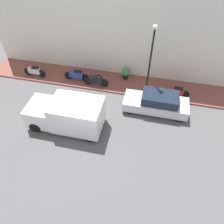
{
  "coord_description": "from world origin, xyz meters",
  "views": [
    {
      "loc": [
        -8.24,
        -3.52,
        10.89
      ],
      "look_at": [
        1.34,
        -1.37,
        0.6
      ],
      "focal_mm": 35.0,
      "sensor_mm": 36.0,
      "label": 1
    }
  ],
  "objects_px": {
    "motorcycle_red": "(176,92)",
    "streetlamp": "(151,55)",
    "motorcycle_black": "(96,80)",
    "scooter_silver": "(35,71)",
    "parked_car": "(157,103)",
    "delivery_van": "(66,114)",
    "potted_plant": "(126,73)",
    "motorcycle_blue": "(77,75)"
  },
  "relations": [
    {
      "from": "motorcycle_red",
      "to": "streetlamp",
      "type": "height_order",
      "value": "streetlamp"
    },
    {
      "from": "motorcycle_black",
      "to": "scooter_silver",
      "type": "xyz_separation_m",
      "value": [
        0.09,
        5.12,
        -0.02
      ]
    },
    {
      "from": "parked_car",
      "to": "delivery_van",
      "type": "height_order",
      "value": "delivery_van"
    },
    {
      "from": "parked_car",
      "to": "delivery_van",
      "type": "distance_m",
      "value": 6.01
    },
    {
      "from": "motorcycle_red",
      "to": "potted_plant",
      "type": "distance_m",
      "value": 4.13
    },
    {
      "from": "delivery_van",
      "to": "potted_plant",
      "type": "relative_size",
      "value": 5.14
    },
    {
      "from": "motorcycle_black",
      "to": "potted_plant",
      "type": "distance_m",
      "value": 2.45
    },
    {
      "from": "motorcycle_black",
      "to": "motorcycle_blue",
      "type": "bearing_deg",
      "value": 79.1
    },
    {
      "from": "motorcycle_red",
      "to": "scooter_silver",
      "type": "distance_m",
      "value": 11.06
    },
    {
      "from": "delivery_van",
      "to": "parked_car",
      "type": "bearing_deg",
      "value": -64.0
    },
    {
      "from": "delivery_van",
      "to": "motorcycle_red",
      "type": "xyz_separation_m",
      "value": [
        4.25,
        -6.66,
        -0.51
      ]
    },
    {
      "from": "motorcycle_red",
      "to": "motorcycle_black",
      "type": "bearing_deg",
      "value": 90.52
    },
    {
      "from": "motorcycle_black",
      "to": "streetlamp",
      "type": "height_order",
      "value": "streetlamp"
    },
    {
      "from": "streetlamp",
      "to": "scooter_silver",
      "type": "bearing_deg",
      "value": 88.9
    },
    {
      "from": "motorcycle_blue",
      "to": "potted_plant",
      "type": "distance_m",
      "value": 3.85
    },
    {
      "from": "motorcycle_black",
      "to": "streetlamp",
      "type": "relative_size",
      "value": 0.37
    },
    {
      "from": "parked_car",
      "to": "delivery_van",
      "type": "relative_size",
      "value": 0.92
    },
    {
      "from": "parked_car",
      "to": "motorcycle_blue",
      "type": "height_order",
      "value": "parked_car"
    },
    {
      "from": "motorcycle_red",
      "to": "scooter_silver",
      "type": "relative_size",
      "value": 1.09
    },
    {
      "from": "delivery_van",
      "to": "potted_plant",
      "type": "xyz_separation_m",
      "value": [
        5.56,
        -2.75,
        -0.44
      ]
    },
    {
      "from": "motorcycle_black",
      "to": "streetlamp",
      "type": "bearing_deg",
      "value": -91.22
    },
    {
      "from": "scooter_silver",
      "to": "delivery_van",
      "type": "bearing_deg",
      "value": -134.26
    },
    {
      "from": "parked_car",
      "to": "scooter_silver",
      "type": "bearing_deg",
      "value": 80.41
    },
    {
      "from": "delivery_van",
      "to": "streetlamp",
      "type": "distance_m",
      "value": 6.52
    },
    {
      "from": "motorcycle_blue",
      "to": "streetlamp",
      "type": "xyz_separation_m",
      "value": [
        -0.4,
        -5.48,
        2.73
      ]
    },
    {
      "from": "motorcycle_red",
      "to": "potted_plant",
      "type": "bearing_deg",
      "value": 71.5
    },
    {
      "from": "motorcycle_black",
      "to": "potted_plant",
      "type": "relative_size",
      "value": 2.13
    },
    {
      "from": "parked_car",
      "to": "potted_plant",
      "type": "bearing_deg",
      "value": 42.05
    },
    {
      "from": "parked_car",
      "to": "motorcycle_blue",
      "type": "distance_m",
      "value": 6.62
    },
    {
      "from": "streetlamp",
      "to": "potted_plant",
      "type": "height_order",
      "value": "streetlamp"
    },
    {
      "from": "parked_car",
      "to": "motorcycle_black",
      "type": "bearing_deg",
      "value": 71.48
    },
    {
      "from": "delivery_van",
      "to": "streetlamp",
      "type": "relative_size",
      "value": 0.9
    },
    {
      "from": "parked_car",
      "to": "streetlamp",
      "type": "bearing_deg",
      "value": 30.41
    },
    {
      "from": "motorcycle_black",
      "to": "delivery_van",
      "type": "bearing_deg",
      "value": 170.27
    },
    {
      "from": "motorcycle_blue",
      "to": "streetlamp",
      "type": "height_order",
      "value": "streetlamp"
    },
    {
      "from": "streetlamp",
      "to": "parked_car",
      "type": "bearing_deg",
      "value": -149.59
    },
    {
      "from": "parked_car",
      "to": "potted_plant",
      "type": "distance_m",
      "value": 3.94
    },
    {
      "from": "scooter_silver",
      "to": "potted_plant",
      "type": "relative_size",
      "value": 1.98
    },
    {
      "from": "parked_car",
      "to": "motorcycle_red",
      "type": "bearing_deg",
      "value": -38.15
    },
    {
      "from": "delivery_van",
      "to": "motorcycle_red",
      "type": "relative_size",
      "value": 2.39
    },
    {
      "from": "motorcycle_red",
      "to": "potted_plant",
      "type": "relative_size",
      "value": 2.15
    },
    {
      "from": "motorcycle_black",
      "to": "motorcycle_red",
      "type": "bearing_deg",
      "value": -89.48
    }
  ]
}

